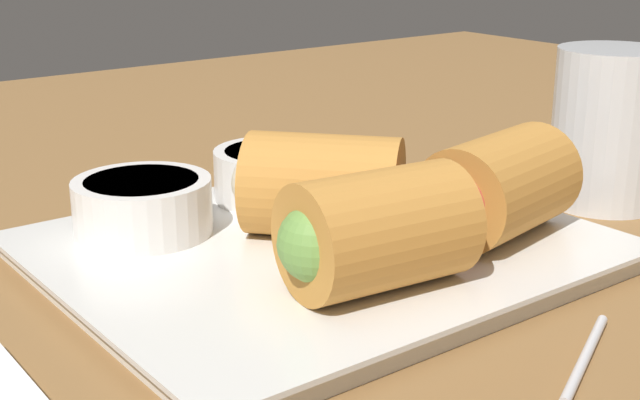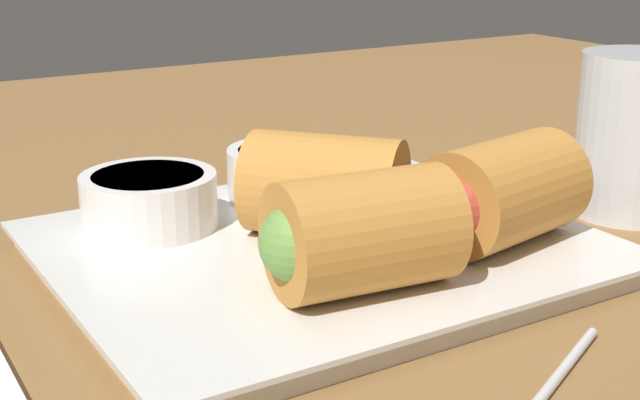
% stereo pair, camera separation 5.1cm
% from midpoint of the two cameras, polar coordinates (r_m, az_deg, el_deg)
% --- Properties ---
extents(table_surface, '(1.80, 1.40, 0.02)m').
position_cam_midpoint_polar(table_surface, '(0.53, -6.66, -5.18)').
color(table_surface, olive).
rests_on(table_surface, ground).
extents(serving_plate, '(0.31, 0.26, 0.01)m').
position_cam_midpoint_polar(serving_plate, '(0.53, -2.79, -3.36)').
color(serving_plate, silver).
rests_on(serving_plate, table_surface).
extents(roll_front_left, '(0.11, 0.08, 0.06)m').
position_cam_midpoint_polar(roll_front_left, '(0.52, 8.39, 0.72)').
color(roll_front_left, '#C68438').
rests_on(roll_front_left, serving_plate).
extents(roll_front_right, '(0.10, 0.07, 0.06)m').
position_cam_midpoint_polar(roll_front_right, '(0.45, -0.14, -2.14)').
color(roll_front_right, '#C68438').
rests_on(roll_front_right, serving_plate).
extents(roll_back_left, '(0.11, 0.11, 0.06)m').
position_cam_midpoint_polar(roll_back_left, '(0.52, -3.19, 0.89)').
color(roll_back_left, '#C68438').
rests_on(roll_back_left, serving_plate).
extents(dipping_bowl_near, '(0.08, 0.08, 0.03)m').
position_cam_midpoint_polar(dipping_bowl_near, '(0.60, -5.32, 1.77)').
color(dipping_bowl_near, white).
rests_on(dipping_bowl_near, serving_plate).
extents(dipping_bowl_far, '(0.08, 0.08, 0.03)m').
position_cam_midpoint_polar(dipping_bowl_far, '(0.55, -13.95, -0.29)').
color(dipping_bowl_far, white).
rests_on(dipping_bowl_far, serving_plate).
extents(drinking_glass, '(0.08, 0.08, 0.11)m').
position_cam_midpoint_polar(drinking_glass, '(0.65, 15.87, 4.46)').
color(drinking_glass, silver).
rests_on(drinking_glass, table_surface).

